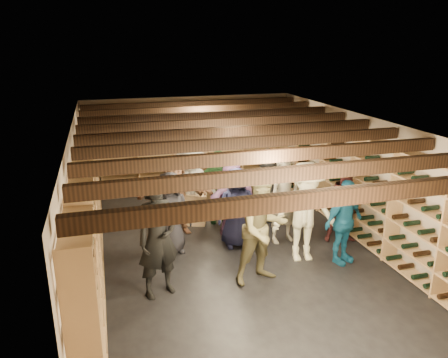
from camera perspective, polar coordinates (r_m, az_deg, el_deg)
name	(u,v)px	position (r m, az deg, el deg)	size (l,w,h in m)	color
ground	(233,247)	(8.52, 1.18, -8.85)	(8.00, 8.00, 0.00)	black
walls	(233,188)	(8.05, 1.24, -1.20)	(5.52, 8.02, 2.40)	#B6A28D
ceiling	(234,124)	(7.74, 1.30, 7.23)	(5.50, 8.00, 0.01)	beige
ceiling_joists	(234,132)	(7.77, 1.29, 6.22)	(5.40, 7.12, 0.18)	black
wine_rack_left	(89,208)	(7.78, -17.22, -3.69)	(0.32, 7.50, 2.15)	#A0734D
wine_rack_right	(356,183)	(9.15, 16.82, -0.46)	(0.32, 7.50, 2.15)	#A0734D
wine_rack_back	(191,148)	(11.66, -4.30, 4.12)	(4.70, 0.30, 2.15)	#A0734D
crate_stack_left	(194,209)	(9.42, -3.97, -3.93)	(0.58, 0.46, 0.68)	tan
crate_stack_right	(202,196)	(10.41, -2.95, -2.27)	(0.56, 0.43, 0.51)	tan
crate_loose	(204,196)	(10.90, -2.68, -2.26)	(0.50, 0.33, 0.17)	tan
person_0	(170,213)	(8.08, -7.02, -4.44)	(0.76, 0.50, 1.56)	black
person_1	(158,238)	(6.73, -8.58, -7.64)	(0.69, 0.46, 1.90)	black
person_2	(263,229)	(7.05, 5.08, -6.49)	(0.90, 0.70, 1.86)	brown
person_3	(305,212)	(7.84, 10.51, -4.30)	(1.18, 0.68, 1.82)	beige
person_4	(344,222)	(7.95, 15.36, -5.43)	(0.90, 0.38, 1.54)	#165981
person_5	(175,195)	(8.86, -6.41, -2.13)	(1.52, 0.48, 1.64)	brown
person_6	(237,208)	(8.29, 1.67, -3.75)	(0.76, 0.49, 1.55)	#1B1E42
person_7	(284,198)	(8.49, 7.91, -2.48)	(0.66, 0.43, 1.80)	gray
person_8	(346,204)	(8.76, 15.71, -3.15)	(0.77, 0.60, 1.58)	#4A1E1E
person_9	(192,186)	(9.23, -4.16, -0.86)	(1.13, 0.65, 1.75)	#9D9B90
person_10	(217,186)	(9.37, -0.86, -0.97)	(0.94, 0.39, 1.61)	#1F4520
person_11	(232,198)	(8.82, 1.05, -2.54)	(1.40, 0.45, 1.51)	#915E98
person_12	(268,184)	(9.53, 5.74, -0.70)	(0.79, 0.52, 1.62)	#313236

